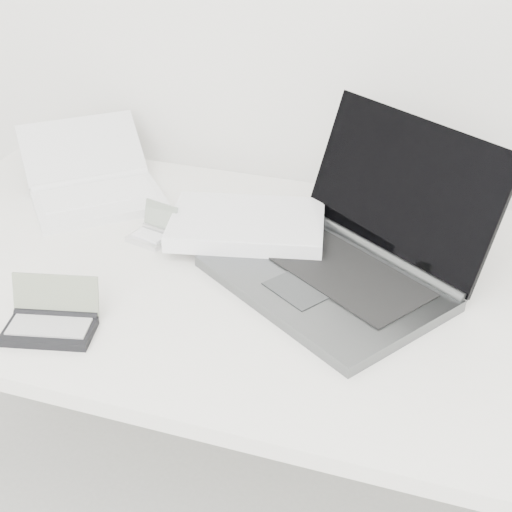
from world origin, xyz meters
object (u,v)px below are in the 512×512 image
(desk, at_px, (278,296))
(netbook_open_white, at_px, (94,186))
(laptop_large, at_px, (313,244))
(palmtop_charcoal, at_px, (51,322))

(desk, height_order, netbook_open_white, netbook_open_white)
(laptop_large, bearing_deg, desk, -95.97)
(desk, distance_m, netbook_open_white, 0.52)
(desk, relative_size, laptop_large, 2.46)
(desk, bearing_deg, netbook_open_white, 159.13)
(netbook_open_white, xyz_separation_m, palmtop_charcoal, (0.17, -0.45, -0.01))
(desk, xyz_separation_m, palmtop_charcoal, (-0.31, -0.27, 0.06))
(laptop_large, relative_size, palmtop_charcoal, 3.99)
(laptop_large, distance_m, palmtop_charcoal, 0.49)
(desk, height_order, laptop_large, laptop_large)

